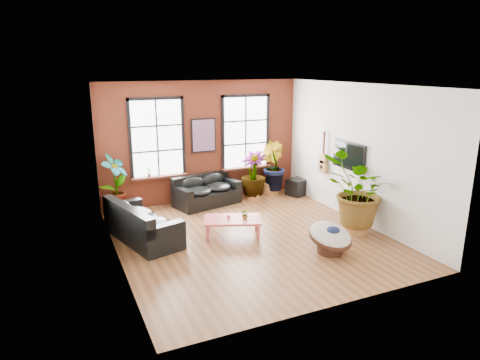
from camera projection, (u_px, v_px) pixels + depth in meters
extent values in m
cube|color=brown|center=(250.00, 238.00, 10.05)|extent=(6.00, 6.50, 0.02)
cube|color=white|center=(251.00, 85.00, 9.13)|extent=(6.00, 6.50, 0.02)
cube|color=#521F13|center=(203.00, 142.00, 12.46)|extent=(6.00, 0.02, 3.50)
cube|color=silver|center=(340.00, 208.00, 6.72)|extent=(6.00, 0.02, 3.50)
cube|color=silver|center=(113.00, 179.00, 8.40)|extent=(0.02, 6.50, 3.50)
cube|color=silver|center=(358.00, 154.00, 10.78)|extent=(0.02, 6.50, 3.50)
cube|color=white|center=(157.00, 138.00, 11.83)|extent=(1.40, 0.02, 2.10)
cube|color=#411A11|center=(160.00, 177.00, 12.05)|extent=(1.60, 0.22, 0.06)
cube|color=white|center=(246.00, 132.00, 12.89)|extent=(1.40, 0.02, 2.10)
cube|color=#411A11|center=(246.00, 168.00, 13.11)|extent=(1.60, 0.22, 0.06)
cube|color=black|center=(207.00, 198.00, 12.35)|extent=(2.02, 1.33, 0.42)
cube|color=black|center=(200.00, 181.00, 12.50)|extent=(1.86, 0.67, 0.43)
cube|color=black|center=(182.00, 192.00, 11.78)|extent=(0.43, 0.93, 0.22)
cube|color=black|center=(230.00, 182.00, 12.75)|extent=(0.43, 0.93, 0.22)
ellipsoid|color=black|center=(198.00, 191.00, 12.03)|extent=(0.94, 0.93, 0.24)
ellipsoid|color=black|center=(192.00, 184.00, 12.18)|extent=(0.81, 0.42, 0.41)
ellipsoid|color=black|center=(218.00, 187.00, 12.45)|extent=(0.94, 0.93, 0.24)
ellipsoid|color=black|center=(213.00, 180.00, 12.61)|extent=(0.81, 0.42, 0.41)
cube|color=black|center=(143.00, 231.00, 9.88)|extent=(1.50, 2.41, 0.44)
cube|color=black|center=(128.00, 216.00, 9.54)|extent=(0.82, 2.22, 0.45)
cube|color=black|center=(164.00, 230.00, 9.04)|extent=(0.96, 0.47, 0.23)
cube|color=black|center=(123.00, 206.00, 10.54)|extent=(0.96, 0.47, 0.23)
ellipsoid|color=black|center=(154.00, 224.00, 9.51)|extent=(1.02, 1.15, 0.25)
ellipsoid|color=black|center=(142.00, 220.00, 9.30)|extent=(0.50, 1.01, 0.43)
ellipsoid|color=black|center=(136.00, 214.00, 10.17)|extent=(1.02, 1.15, 0.25)
ellipsoid|color=black|center=(125.00, 210.00, 9.96)|extent=(0.50, 1.01, 0.43)
cube|color=#BD4544|center=(233.00, 220.00, 10.06)|extent=(1.50, 1.18, 0.06)
cube|color=#411A11|center=(233.00, 220.00, 9.93)|extent=(1.23, 0.49, 0.00)
cube|color=#411A11|center=(232.00, 217.00, 10.18)|extent=(1.23, 0.49, 0.00)
cube|color=#BD4544|center=(208.00, 233.00, 9.80)|extent=(0.09, 0.09, 0.37)
cube|color=#BD4544|center=(258.00, 233.00, 9.85)|extent=(0.09, 0.09, 0.37)
cube|color=#BD4544|center=(208.00, 224.00, 10.38)|extent=(0.09, 0.09, 0.37)
cube|color=#BD4544|center=(256.00, 223.00, 10.43)|extent=(0.09, 0.09, 0.37)
cylinder|color=#DC3763|center=(229.00, 216.00, 10.09)|extent=(0.10, 0.10, 0.08)
cylinder|color=#3B2015|center=(330.00, 248.00, 9.21)|extent=(0.64, 0.64, 0.22)
torus|color=#3B2015|center=(330.00, 237.00, 9.14)|extent=(1.11, 1.11, 0.43)
ellipsoid|color=beige|center=(331.00, 235.00, 9.13)|extent=(1.07, 1.12, 0.58)
ellipsoid|color=#121A3A|center=(332.00, 231.00, 9.06)|extent=(0.41, 0.36, 0.16)
cube|color=black|center=(203.00, 135.00, 12.35)|extent=(0.74, 0.04, 0.98)
cube|color=#0C7F8C|center=(204.00, 135.00, 12.32)|extent=(0.66, 0.02, 0.90)
cube|color=black|center=(349.00, 156.00, 11.05)|extent=(0.06, 1.25, 0.72)
cube|color=black|center=(348.00, 156.00, 11.03)|extent=(0.01, 1.15, 0.62)
cylinder|color=#B27F4C|center=(323.00, 167.00, 12.09)|extent=(0.09, 0.38, 0.38)
cylinder|color=#B27F4C|center=(323.00, 158.00, 12.02)|extent=(0.09, 0.30, 0.30)
cylinder|color=black|center=(322.00, 167.00, 12.09)|extent=(0.09, 0.11, 0.11)
cube|color=#411A11|center=(324.00, 145.00, 11.93)|extent=(0.04, 0.05, 0.55)
cube|color=#411A11|center=(324.00, 134.00, 11.84)|extent=(0.06, 0.06, 0.14)
cube|color=black|center=(297.00, 187.00, 13.28)|extent=(0.74, 0.68, 0.50)
cylinder|color=#AD6E38|center=(119.00, 208.00, 11.54)|extent=(0.65, 0.65, 0.37)
cylinder|color=#AD6E38|center=(271.00, 188.00, 13.39)|extent=(0.64, 0.64, 0.37)
cylinder|color=#AD6E38|center=(356.00, 224.00, 10.30)|extent=(0.73, 0.73, 0.41)
cylinder|color=#AD6E38|center=(254.00, 194.00, 12.81)|extent=(0.58, 0.58, 0.33)
imported|color=#1E4713|center=(115.00, 182.00, 11.35)|extent=(0.96, 0.95, 1.52)
imported|color=#1E4713|center=(272.00, 166.00, 13.19)|extent=(0.89, 0.99, 1.50)
imported|color=#1E4713|center=(358.00, 192.00, 10.05)|extent=(1.87, 1.71, 1.76)
imported|color=#1E4713|center=(253.00, 173.00, 12.67)|extent=(1.05, 1.05, 1.33)
imported|color=#1E4713|center=(245.00, 214.00, 10.01)|extent=(0.26, 0.25, 0.24)
imported|color=#1E4713|center=(149.00, 172.00, 11.89)|extent=(0.17, 0.17, 0.27)
imported|color=#1E4713|center=(257.00, 161.00, 13.21)|extent=(0.19, 0.19, 0.27)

